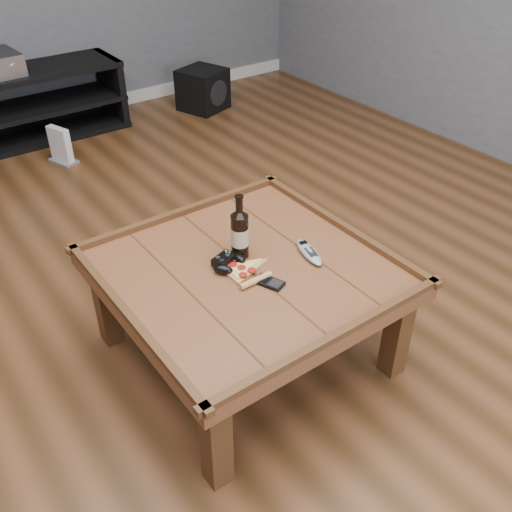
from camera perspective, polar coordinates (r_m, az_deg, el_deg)
ground at (r=2.45m, az=-0.87°, el=-9.69°), size 6.00×6.00×0.00m
baseboard at (r=4.82m, az=-22.46°, el=12.24°), size 5.00×0.02×0.10m
coffee_table at (r=2.19m, az=-0.96°, el=-2.42°), size 1.03×1.03×0.48m
media_console at (r=4.53m, az=-22.11°, el=13.65°), size 1.40×0.45×0.50m
beer_bottle at (r=2.16m, az=-1.64°, el=2.38°), size 0.07×0.07×0.26m
game_controller at (r=2.15m, az=-2.80°, el=-0.59°), size 0.15×0.13×0.04m
pizza_slice at (r=2.12m, az=-1.25°, el=-1.53°), size 0.15×0.24×0.02m
smartphone at (r=2.07m, az=1.35°, el=-2.65°), size 0.09×0.12×0.01m
remote_control at (r=2.22m, az=5.33°, el=0.39°), size 0.10×0.20×0.03m
subwoofer at (r=4.85m, az=-5.33°, el=16.26°), size 0.41×0.41×0.32m
game_console at (r=4.13m, az=-18.94°, el=10.29°), size 0.17×0.22×0.25m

